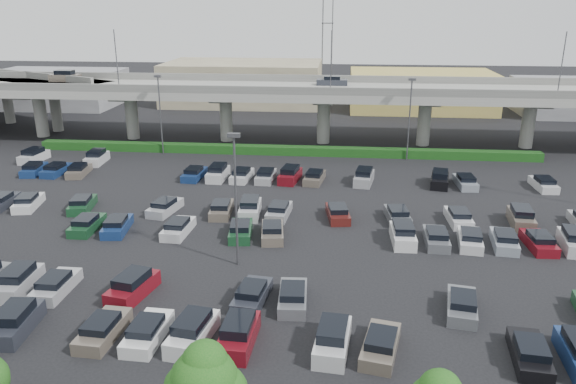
{
  "coord_description": "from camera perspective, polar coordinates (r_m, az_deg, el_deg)",
  "views": [
    {
      "loc": [
        7.67,
        -46.48,
        19.14
      ],
      "look_at": [
        2.72,
        3.75,
        2.0
      ],
      "focal_mm": 35.0,
      "sensor_mm": 36.0,
      "label": 1
    }
  ],
  "objects": [
    {
      "name": "ground",
      "position": [
        50.85,
        -3.48,
        -3.39
      ],
      "size": [
        280.0,
        280.0,
        0.0
      ],
      "primitive_type": "plane",
      "color": "black"
    },
    {
      "name": "comm_tower",
      "position": [
        120.59,
        4.06,
        17.03
      ],
      "size": [
        2.4,
        2.4,
        30.0
      ],
      "color": "#4C4C51",
      "rests_on": "ground"
    },
    {
      "name": "tree_row",
      "position": [
        26.29,
        -11.5,
        -18.14
      ],
      "size": [
        65.07,
        3.66,
        5.94
      ],
      "color": "#332316",
      "rests_on": "ground"
    },
    {
      "name": "distant_buildings",
      "position": [
        109.49,
        8.17,
        10.49
      ],
      "size": [
        138.0,
        24.0,
        9.0
      ],
      "color": "slate",
      "rests_on": "ground"
    },
    {
      "name": "light_poles",
      "position": [
        51.54,
        -7.81,
        4.08
      ],
      "size": [
        66.9,
        48.38,
        10.3
      ],
      "color": "#4C4C51",
      "rests_on": "ground"
    },
    {
      "name": "overpass",
      "position": [
        79.83,
        -0.14,
        9.99
      ],
      "size": [
        150.0,
        13.0,
        15.8
      ],
      "color": "gray",
      "rests_on": "ground"
    },
    {
      "name": "hedge",
      "position": [
        74.26,
        -0.49,
        4.26
      ],
      "size": [
        66.0,
        1.6,
        1.1
      ],
      "primitive_type": "cube",
      "color": "#123E12",
      "rests_on": "ground"
    },
    {
      "name": "parked_cars",
      "position": [
        47.55,
        -5.93,
        -4.29
      ],
      "size": [
        62.96,
        41.63,
        1.67
      ],
      "color": "maroon",
      "rests_on": "ground"
    }
  ]
}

